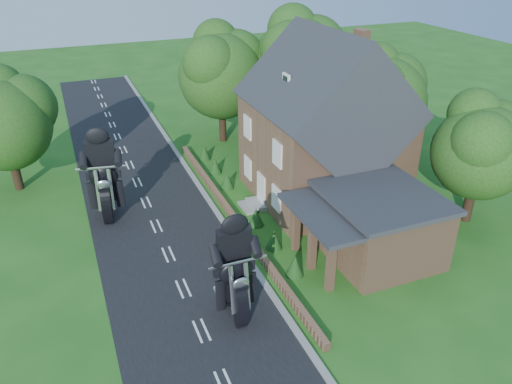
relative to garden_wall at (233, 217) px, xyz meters
name	(u,v)px	position (x,y,z in m)	size (l,w,h in m)	color
ground	(183,289)	(-4.30, -5.00, -0.20)	(120.00, 120.00, 0.00)	#215919
road	(183,289)	(-4.30, -5.00, -0.19)	(7.00, 80.00, 0.02)	black
kerb	(255,270)	(-0.65, -5.00, -0.14)	(0.30, 80.00, 0.12)	gray
garden_wall	(233,217)	(0.00, 0.00, 0.00)	(0.30, 22.00, 0.40)	#8E6448
house	(324,130)	(6.19, 1.00, 4.14)	(9.54, 8.64, 10.24)	#8E6448
annex	(376,223)	(5.57, -5.80, 1.57)	(7.05, 5.94, 3.44)	#8E6448
tree_annex_side	(486,143)	(12.83, -4.90, 4.49)	(5.64, 5.20, 7.48)	black
tree_house_right	(386,93)	(12.35, 3.62, 4.99)	(6.51, 6.00, 8.40)	black
tree_behind_house	(304,57)	(9.88, 11.14, 6.03)	(7.81, 7.20, 10.08)	black
tree_behind_left	(226,68)	(3.86, 12.13, 5.53)	(6.94, 6.40, 9.16)	black
tree_far_road	(9,116)	(-11.16, 9.11, 4.64)	(6.08, 5.60, 7.84)	black
shrub_a	(295,266)	(1.00, -6.00, 0.35)	(0.90, 0.90, 1.10)	#133912
shrub_b	(274,239)	(1.00, -3.50, 0.35)	(0.90, 0.90, 1.10)	#133912
shrub_c	(256,217)	(1.00, -1.00, 0.35)	(0.90, 0.90, 1.10)	#133912
shrub_d	(227,180)	(1.00, 4.00, 0.35)	(0.90, 0.90, 1.10)	#133912
shrub_e	(215,165)	(1.00, 6.50, 0.35)	(0.90, 0.90, 1.10)	#133912
shrub_f	(205,152)	(1.00, 9.00, 0.35)	(0.90, 0.90, 1.10)	#133912
motorcycle_lead	(235,302)	(-2.67, -7.67, 0.58)	(0.42, 1.67, 1.56)	black
motorcycle_follow	(108,205)	(-6.58, 3.03, 0.64)	(0.46, 1.81, 1.69)	black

